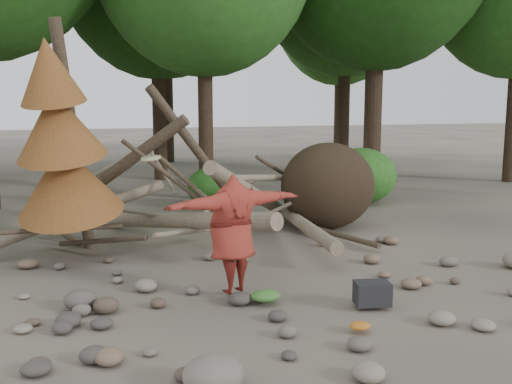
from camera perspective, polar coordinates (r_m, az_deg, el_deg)
name	(u,v)px	position (r m, az deg, el deg)	size (l,w,h in m)	color
ground	(298,302)	(8.46, 4.23, -10.87)	(120.00, 120.00, 0.00)	#514C44
deadfall_pile	(306,189)	(12.80, 5.00, 0.28)	(8.55, 5.24, 3.30)	#332619
dead_conifer	(62,146)	(10.69, -18.86, 4.41)	(2.06, 2.16, 4.35)	#4C3F30
bush_mid	(212,187)	(15.78, -4.42, 0.48)	(1.40, 1.40, 1.12)	#27621C
bush_right	(361,176)	(16.61, 10.46, 1.61)	(2.00, 2.00, 1.60)	#317424
frisbee_thrower	(232,234)	(8.36, -2.39, -4.19)	(2.49, 1.09, 2.12)	maroon
backpack	(372,297)	(8.28, 11.53, -10.28)	(0.48, 0.32, 0.32)	black
cloth_green	(266,299)	(8.30, 0.96, -10.65)	(0.43, 0.36, 0.16)	#3D722D
cloth_orange	(360,330)	(7.45, 10.34, -13.38)	(0.27, 0.22, 0.10)	#B6661F
boulder_front_left	(213,375)	(5.95, -4.30, -17.76)	(0.63, 0.56, 0.38)	slate
boulder_mid_left	(81,300)	(8.46, -17.14, -10.24)	(0.47, 0.42, 0.28)	#5A534C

